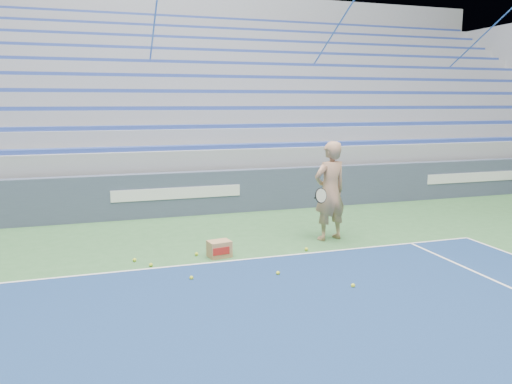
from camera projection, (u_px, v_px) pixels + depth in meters
sponsor_barrier at (177, 194)px, 12.51m from camera, size 30.00×0.32×1.10m
bleachers at (151, 116)px, 17.56m from camera, size 31.00×9.15×7.30m
tennis_player at (330, 191)px, 10.23m from camera, size 1.02×0.93×2.05m
ball_box at (219, 249)px, 9.21m from camera, size 0.45×0.37×0.30m
tennis_ball_0 at (353, 286)px, 7.68m from camera, size 0.07×0.07×0.07m
tennis_ball_1 at (197, 254)px, 9.29m from camera, size 0.07×0.07×0.07m
tennis_ball_2 at (306, 249)px, 9.59m from camera, size 0.07×0.07×0.07m
tennis_ball_3 at (191, 278)px, 8.03m from camera, size 0.07×0.07×0.07m
tennis_ball_4 at (278, 273)px, 8.25m from camera, size 0.07×0.07×0.07m
tennis_ball_5 at (151, 265)px, 8.67m from camera, size 0.07×0.07×0.07m
tennis_ball_6 at (135, 260)px, 8.94m from camera, size 0.07×0.07×0.07m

